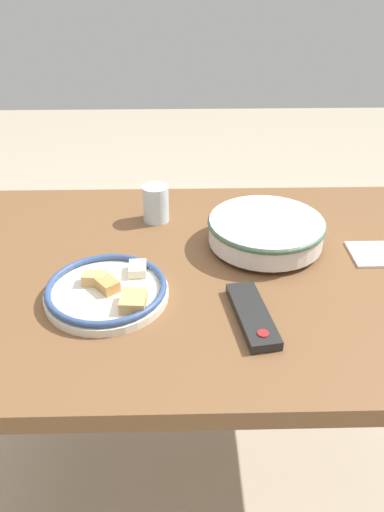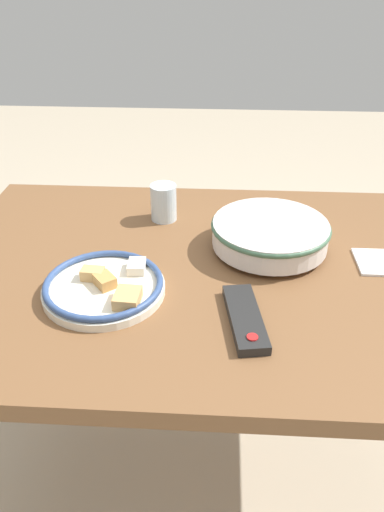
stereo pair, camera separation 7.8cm
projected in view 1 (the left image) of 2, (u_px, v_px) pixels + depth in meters
The scene contains 7 objects.
ground_plane at pixel (218, 471), 1.55m from camera, with size 8.00×8.00×0.00m, color #B7A88E.
dining_table at pixel (226, 297), 1.19m from camera, with size 1.34×0.85×0.76m.
noodle_bowl at pixel (266, 230), 1.19m from camera, with size 0.28×0.28×0.07m.
food_plate at pixel (108, 291), 1.03m from camera, with size 0.26×0.26×0.04m.
tv_remote at pixel (252, 315), 0.97m from camera, with size 0.09×0.20×0.02m.
drinking_glass at pixel (156, 204), 1.30m from camera, with size 0.07×0.07×0.10m.
folded_napkin at pixel (384, 254), 1.18m from camera, with size 0.16×0.11×0.01m.
Camera 1 is at (0.10, 0.95, 1.39)m, focal length 35.00 mm.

